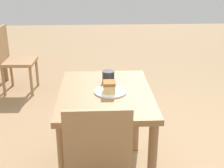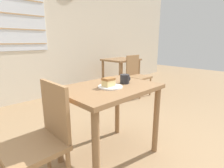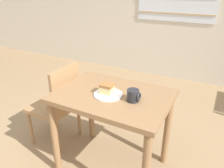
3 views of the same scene
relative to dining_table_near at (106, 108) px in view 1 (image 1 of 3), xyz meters
name	(u,v)px [view 1 (image 1 of 3)]	position (x,y,z in m)	size (l,w,h in m)	color
dining_table_near	(106,108)	(0.00, 0.00, 0.00)	(0.93, 0.67, 0.77)	olive
chair_far_corner	(13,57)	(1.97, 1.17, -0.16)	(0.44, 0.44, 0.89)	#9E754C
plate	(110,92)	(-0.02, -0.04, 0.14)	(0.23, 0.23, 0.01)	white
cake_slice	(109,87)	(-0.04, -0.03, 0.19)	(0.10, 0.09, 0.08)	#E0C67F
coffee_mug	(108,77)	(0.19, -0.03, 0.18)	(0.10, 0.09, 0.09)	#232328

